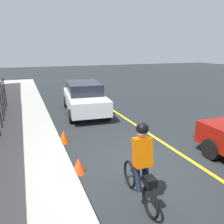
{
  "coord_description": "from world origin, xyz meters",
  "views": [
    {
      "loc": [
        -5.06,
        2.83,
        3.21
      ],
      "look_at": [
        2.09,
        -0.1,
        1.0
      ],
      "focal_mm": 35.03,
      "sensor_mm": 36.0,
      "label": 1
    }
  ],
  "objects_px": {
    "traffic_cone_far": "(64,137)",
    "parked_sedan_rear": "(84,97)",
    "traffic_cone_near": "(79,165)",
    "cyclist_lead": "(141,165)"
  },
  "relations": [
    {
      "from": "cyclist_lead",
      "to": "parked_sedan_rear",
      "type": "xyz_separation_m",
      "value": [
        7.33,
        -0.78,
        -0.09
      ]
    },
    {
      "from": "parked_sedan_rear",
      "to": "traffic_cone_near",
      "type": "distance_m",
      "value": 5.98
    },
    {
      "from": "cyclist_lead",
      "to": "parked_sedan_rear",
      "type": "distance_m",
      "value": 7.37
    },
    {
      "from": "traffic_cone_near",
      "to": "traffic_cone_far",
      "type": "xyz_separation_m",
      "value": [
        2.14,
        0.01,
        0.01
      ]
    },
    {
      "from": "cyclist_lead",
      "to": "traffic_cone_far",
      "type": "xyz_separation_m",
      "value": [
        3.78,
        0.97,
        -0.67
      ]
    },
    {
      "from": "cyclist_lead",
      "to": "traffic_cone_far",
      "type": "height_order",
      "value": "cyclist_lead"
    },
    {
      "from": "traffic_cone_far",
      "to": "parked_sedan_rear",
      "type": "bearing_deg",
      "value": -26.24
    },
    {
      "from": "traffic_cone_near",
      "to": "traffic_cone_far",
      "type": "distance_m",
      "value": 2.14
    },
    {
      "from": "cyclist_lead",
      "to": "traffic_cone_near",
      "type": "distance_m",
      "value": 2.02
    },
    {
      "from": "parked_sedan_rear",
      "to": "traffic_cone_near",
      "type": "height_order",
      "value": "parked_sedan_rear"
    }
  ]
}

